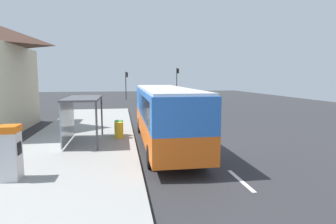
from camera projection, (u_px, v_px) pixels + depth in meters
name	position (u px, v px, depth m)	size (l,w,h in m)	color
ground_plane	(160.00, 113.00, 29.74)	(56.00, 92.00, 0.04)	#2D2D30
sidewalk_platform	(83.00, 138.00, 16.93)	(6.20, 30.00, 0.18)	#999993
lane_stripe_seg_0	(241.00, 180.00, 10.22)	(0.16, 2.20, 0.01)	silver
lane_stripe_seg_1	(202.00, 147.00, 15.11)	(0.16, 2.20, 0.01)	silver
lane_stripe_seg_2	(182.00, 130.00, 20.00)	(0.16, 2.20, 0.01)	silver
lane_stripe_seg_3	(170.00, 119.00, 24.89)	(0.16, 2.20, 0.01)	silver
lane_stripe_seg_4	(162.00, 113.00, 29.78)	(0.16, 2.20, 0.01)	silver
lane_stripe_seg_5	(156.00, 108.00, 34.67)	(0.16, 2.20, 0.01)	silver
lane_stripe_seg_6	(152.00, 104.00, 39.56)	(0.16, 2.20, 0.01)	silver
lane_stripe_seg_7	(148.00, 101.00, 44.45)	(0.16, 2.20, 0.01)	silver
bus	(164.00, 113.00, 15.21)	(2.63, 11.03, 3.21)	orange
white_van	(164.00, 94.00, 40.28)	(2.12, 5.24, 2.30)	black
sedan_near	(154.00, 93.00, 53.23)	(1.98, 4.47, 1.52)	#B7B7BC
sedan_far	(160.00, 95.00, 45.61)	(1.89, 4.42, 1.52)	#A51919
ticket_machine	(10.00, 152.00, 9.72)	(0.66, 0.76, 1.94)	silver
recycling_bin_yellow	(119.00, 130.00, 16.50)	(0.52, 0.52, 0.95)	yellow
recycling_bin_green	(119.00, 128.00, 17.19)	(0.52, 0.52, 0.95)	green
traffic_light_near_side	(177.00, 79.00, 47.36)	(0.49, 0.28, 5.33)	#2D2D2D
traffic_light_far_side	(126.00, 81.00, 46.77)	(0.49, 0.28, 4.68)	#2D2D2D
bus_shelter	(77.00, 108.00, 15.22)	(1.80, 4.00, 2.50)	#4C4C51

